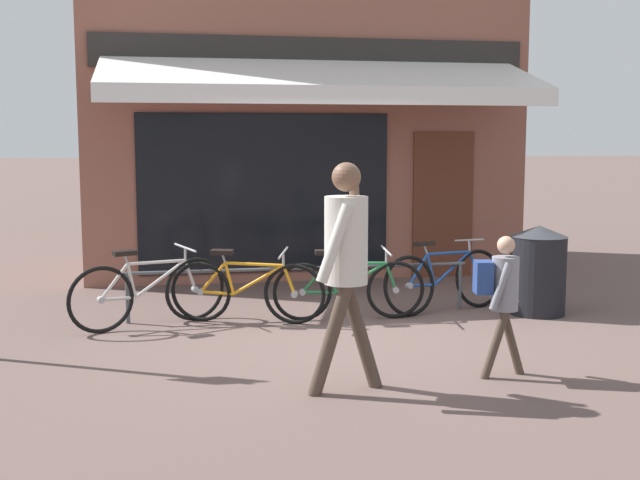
% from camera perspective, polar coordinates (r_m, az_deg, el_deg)
% --- Properties ---
extents(ground_plane, '(160.00, 160.00, 0.00)m').
position_cam_1_polar(ground_plane, '(8.31, 2.28, -6.72)').
color(ground_plane, brown).
extents(shop_front, '(6.32, 4.58, 6.46)m').
position_cam_1_polar(shop_front, '(12.75, -1.68, 12.72)').
color(shop_front, '#8E5647').
rests_on(shop_front, ground_plane).
extents(bike_rack_rail, '(3.91, 0.04, 0.57)m').
position_cam_1_polar(bike_rack_rail, '(9.05, -1.42, -2.46)').
color(bike_rack_rail, '#47494F').
rests_on(bike_rack_rail, ground_plane).
extents(bicycle_silver, '(1.66, 0.77, 0.85)m').
position_cam_1_polar(bicycle_silver, '(8.74, -12.06, -3.62)').
color(bicycle_silver, black).
rests_on(bicycle_silver, ground_plane).
extents(bicycle_orange, '(1.66, 0.73, 0.83)m').
position_cam_1_polar(bicycle_orange, '(8.75, -5.23, -3.59)').
color(bicycle_orange, black).
rests_on(bicycle_orange, ground_plane).
extents(bicycle_green, '(1.71, 0.52, 0.81)m').
position_cam_1_polar(bicycle_green, '(8.87, 2.06, -3.46)').
color(bicycle_green, black).
rests_on(bicycle_green, ground_plane).
extents(bicycle_blue, '(1.67, 0.76, 0.85)m').
position_cam_1_polar(bicycle_blue, '(9.45, 8.84, -2.80)').
color(bicycle_blue, black).
rests_on(bicycle_blue, ground_plane).
extents(pedestrian_adult, '(0.65, 0.52, 1.84)m').
position_cam_1_polar(pedestrian_adult, '(6.27, 1.86, -0.74)').
color(pedestrian_adult, '#47382D').
rests_on(pedestrian_adult, ground_plane).
extents(pedestrian_child, '(0.48, 0.30, 1.21)m').
position_cam_1_polar(pedestrian_child, '(6.89, 12.76, -3.36)').
color(pedestrian_child, '#47382D').
rests_on(pedestrian_child, ground_plane).
extents(litter_bin, '(0.64, 0.64, 1.02)m').
position_cam_1_polar(litter_bin, '(9.50, 15.24, -2.05)').
color(litter_bin, black).
rests_on(litter_bin, ground_plane).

